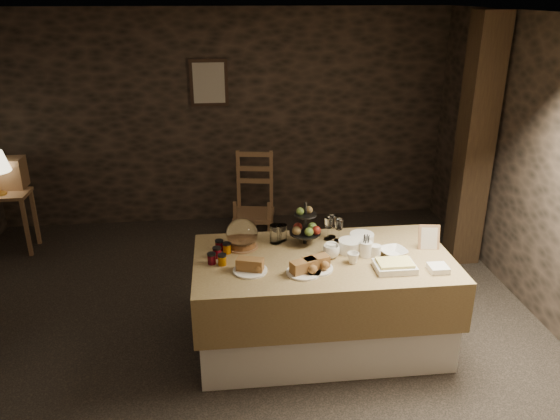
{
  "coord_description": "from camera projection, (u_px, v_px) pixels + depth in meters",
  "views": [
    {
      "loc": [
        -0.03,
        -4.11,
        2.76
      ],
      "look_at": [
        0.44,
        0.2,
        1.01
      ],
      "focal_mm": 35.0,
      "sensor_mm": 36.0,
      "label": 1
    }
  ],
  "objects": [
    {
      "name": "storage_jar_b",
      "position": [
        281.0,
        233.0,
        4.57
      ],
      "size": [
        0.09,
        0.09,
        0.14
      ],
      "primitive_type": "cylinder",
      "color": "white",
      "rests_on": "buffet_table"
    },
    {
      "name": "cake_dome",
      "position": [
        242.0,
        236.0,
        4.43
      ],
      "size": [
        0.26,
        0.26,
        0.26
      ],
      "color": "#8D6244",
      "rests_on": "buffet_table"
    },
    {
      "name": "framed_picture",
      "position": [
        209.0,
        83.0,
        6.43
      ],
      "size": [
        0.45,
        0.04,
        0.55
      ],
      "color": "#322118",
      "rests_on": "room_shell"
    },
    {
      "name": "bread_platter_center",
      "position": [
        304.0,
        268.0,
        4.04
      ],
      "size": [
        0.26,
        0.26,
        0.11
      ],
      "color": "white",
      "rests_on": "buffet_table"
    },
    {
      "name": "plate_stack_a",
      "position": [
        350.0,
        246.0,
        4.38
      ],
      "size": [
        0.19,
        0.19,
        0.1
      ],
      "primitive_type": "cylinder",
      "color": "white",
      "rests_on": "buffet_table"
    },
    {
      "name": "bread_platter_right",
      "position": [
        316.0,
        265.0,
        4.1
      ],
      "size": [
        0.26,
        0.26,
        0.11
      ],
      "color": "white",
      "rests_on": "buffet_table"
    },
    {
      "name": "mug_d",
      "position": [
        376.0,
        251.0,
        4.31
      ],
      "size": [
        0.08,
        0.08,
        0.09
      ],
      "primitive_type": "cylinder",
      "color": "white",
      "rests_on": "buffet_table"
    },
    {
      "name": "tart_dish",
      "position": [
        395.0,
        266.0,
        4.1
      ],
      "size": [
        0.3,
        0.22,
        0.07
      ],
      "color": "white",
      "rests_on": "buffet_table"
    },
    {
      "name": "room_shell",
      "position": [
        226.0,
        156.0,
        4.24
      ],
      "size": [
        5.52,
        5.02,
        2.6
      ],
      "color": "black",
      "rests_on": "ground"
    },
    {
      "name": "buffet_table",
      "position": [
        322.0,
        295.0,
        4.43
      ],
      "size": [
        2.04,
        1.08,
        0.81
      ],
      "color": "silver",
      "rests_on": "ground_plane"
    },
    {
      "name": "chair",
      "position": [
        253.0,
        198.0,
        6.55
      ],
      "size": [
        0.53,
        0.52,
        0.78
      ],
      "rotation": [
        0.0,
        0.0,
        -0.17
      ],
      "color": "#8D6244",
      "rests_on": "ground_plane"
    },
    {
      "name": "wine_rack",
      "position": [
        5.0,
        173.0,
        6.08
      ],
      "size": [
        0.42,
        0.26,
        0.34
      ],
      "primitive_type": "cube",
      "color": "#8D6244",
      "rests_on": "console_table"
    },
    {
      "name": "cup_a",
      "position": [
        331.0,
        251.0,
        4.28
      ],
      "size": [
        0.15,
        0.15,
        0.1
      ],
      "primitive_type": "imported",
      "rotation": [
        0.0,
        0.0,
        0.18
      ],
      "color": "white",
      "rests_on": "buffet_table"
    },
    {
      "name": "bread_platter_left",
      "position": [
        250.0,
        267.0,
        4.07
      ],
      "size": [
        0.26,
        0.26,
        0.11
      ],
      "color": "white",
      "rests_on": "buffet_table"
    },
    {
      "name": "bowl",
      "position": [
        393.0,
        252.0,
        4.33
      ],
      "size": [
        0.25,
        0.25,
        0.05
      ],
      "primitive_type": "imported",
      "rotation": [
        0.0,
        0.0,
        0.26
      ],
      "color": "white",
      "rests_on": "buffet_table"
    },
    {
      "name": "jam_jars",
      "position": [
        219.0,
        253.0,
        4.28
      ],
      "size": [
        0.18,
        0.32,
        0.07
      ],
      "color": "#5B0916",
      "rests_on": "buffet_table"
    },
    {
      "name": "fruit_stand",
      "position": [
        306.0,
        228.0,
        4.48
      ],
      "size": [
        0.26,
        0.26,
        0.37
      ],
      "rotation": [
        0.0,
        0.0,
        0.36
      ],
      "color": "black",
      "rests_on": "buffet_table"
    },
    {
      "name": "square_dish",
      "position": [
        438.0,
        268.0,
        4.08
      ],
      "size": [
        0.14,
        0.14,
        0.04
      ],
      "primitive_type": "cube",
      "color": "white",
      "rests_on": "buffet_table"
    },
    {
      "name": "plate_stack_b",
      "position": [
        362.0,
        239.0,
        4.53
      ],
      "size": [
        0.2,
        0.2,
        0.08
      ],
      "primitive_type": "cylinder",
      "color": "white",
      "rests_on": "buffet_table"
    },
    {
      "name": "menu_frame",
      "position": [
        429.0,
        238.0,
        4.42
      ],
      "size": [
        0.18,
        0.09,
        0.22
      ],
      "primitive_type": "cube",
      "rotation": [
        -0.24,
        0.0,
        -0.14
      ],
      "color": "#8D6244",
      "rests_on": "buffet_table"
    },
    {
      "name": "ground_plane",
      "position": [
        233.0,
        326.0,
        4.83
      ],
      "size": [
        5.5,
        5.0,
        0.01
      ],
      "primitive_type": "cube",
      "color": "black",
      "rests_on": "ground"
    },
    {
      "name": "timber_column",
      "position": [
        475.0,
        144.0,
        5.58
      ],
      "size": [
        0.3,
        0.3,
        2.6
      ],
      "primitive_type": "cube",
      "color": "black",
      "rests_on": "ground_plane"
    },
    {
      "name": "cup_b",
      "position": [
        353.0,
        258.0,
        4.2
      ],
      "size": [
        0.12,
        0.12,
        0.09
      ],
      "primitive_type": "imported",
      "rotation": [
        0.0,
        0.0,
        -0.35
      ],
      "color": "white",
      "rests_on": "buffet_table"
    },
    {
      "name": "cutlery_holder",
      "position": [
        366.0,
        249.0,
        4.3
      ],
      "size": [
        0.1,
        0.1,
        0.12
      ],
      "primitive_type": "cylinder",
      "color": "white",
      "rests_on": "buffet_table"
    },
    {
      "name": "storage_jar_a",
      "position": [
        276.0,
        234.0,
        4.52
      ],
      "size": [
        0.1,
        0.1,
        0.16
      ],
      "primitive_type": "cylinder",
      "color": "white",
      "rests_on": "buffet_table"
    },
    {
      "name": "mug_c",
      "position": [
        331.0,
        249.0,
        4.33
      ],
      "size": [
        0.09,
        0.09,
        0.09
      ],
      "primitive_type": "cylinder",
      "color": "white",
      "rests_on": "buffet_table"
    }
  ]
}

